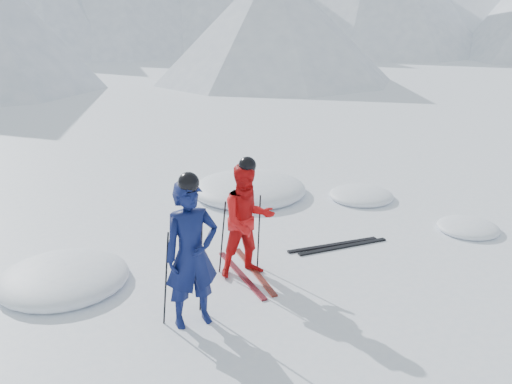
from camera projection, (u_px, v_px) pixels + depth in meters
ground at (349, 243)px, 9.49m from camera, size 160.00×160.00×0.00m
skier_blue at (192, 255)px, 6.79m from camera, size 0.76×0.54×1.94m
skier_red at (248, 221)px, 8.12m from camera, size 0.96×0.81×1.76m
pole_blue_left at (166, 279)px, 6.86m from camera, size 0.13×0.09×1.29m
pole_blue_right at (201, 266)px, 7.22m from camera, size 0.13×0.08×1.29m
pole_red_left at (222, 237)px, 8.26m from camera, size 0.12×0.09×1.17m
pole_red_right at (259, 231)px, 8.49m from camera, size 0.12×0.08×1.17m
ski_worn_left at (241, 275)px, 8.33m from camera, size 0.34×1.70×0.03m
ski_worn_right at (254, 271)px, 8.46m from camera, size 0.45×1.68×0.03m
ski_loose_a at (333, 245)px, 9.39m from camera, size 1.68×0.45×0.03m
ski_loose_b at (343, 247)px, 9.32m from camera, size 1.69×0.39×0.03m
snow_lumps at (235, 214)px, 10.85m from camera, size 8.37×5.78×0.55m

